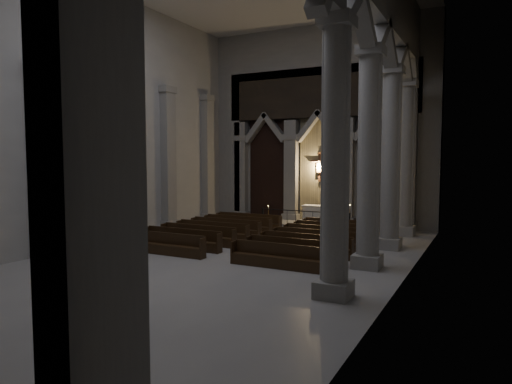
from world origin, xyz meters
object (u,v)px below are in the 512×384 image
(altar, at_px, (320,214))
(worshipper, at_px, (321,226))
(candle_stand_left, at_px, (268,220))
(altar_rail, at_px, (304,216))
(pews, at_px, (261,238))
(candle_stand_right, at_px, (350,223))

(altar, height_order, worshipper, altar)
(candle_stand_left, xyz_separation_m, worshipper, (4.08, -2.14, 0.21))
(altar_rail, distance_m, candle_stand_left, 2.38)
(altar, bearing_deg, altar_rail, -108.96)
(altar, xyz_separation_m, worshipper, (1.26, -3.40, -0.15))
(pews, xyz_separation_m, worshipper, (1.74, 3.47, 0.24))
(altar, distance_m, worshipper, 3.63)
(altar_rail, distance_m, pews, 5.49)
(pews, bearing_deg, worshipper, 63.34)
(candle_stand_right, height_order, worshipper, candle_stand_right)
(candle_stand_left, distance_m, worshipper, 4.62)
(worshipper, bearing_deg, altar, 108.87)
(candle_stand_left, distance_m, pews, 6.08)
(candle_stand_right, height_order, pews, candle_stand_right)
(altar, height_order, pews, altar)
(candle_stand_left, height_order, pews, candle_stand_left)
(altar, distance_m, altar_rail, 1.47)
(altar, relative_size, candle_stand_right, 1.46)
(worshipper, bearing_deg, candle_stand_left, 150.75)
(altar_rail, distance_m, candle_stand_right, 2.59)
(altar_rail, bearing_deg, pews, -90.00)
(altar, xyz_separation_m, pews, (-0.48, -6.87, -0.40))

